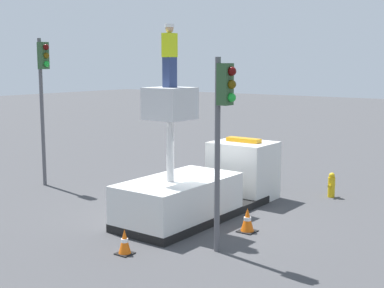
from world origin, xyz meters
The scene contains 8 objects.
ground_plane centered at (0.00, 0.00, 0.00)m, with size 120.00×120.00×0.00m, color #424244.
bucket_truck centered at (0.42, 0.00, 0.88)m, with size 6.49×2.11×4.03m.
worker centered at (-1.24, 0.00, 4.91)m, with size 0.40×0.26×1.75m.
traffic_light_pole centered at (-2.19, -2.41, 3.44)m, with size 0.34×0.57×4.85m.
traffic_light_across centered at (-0.03, 7.14, 3.98)m, with size 0.34×0.57×5.64m.
fire_hydrant centered at (4.81, -2.44, 0.43)m, with size 0.49×0.25×0.88m.
traffic_cone_rear centered at (-3.75, -0.56, 0.30)m, with size 0.39×0.39×0.64m.
traffic_cone_curbside centered at (-0.39, -2.08, 0.33)m, with size 0.48×0.48×0.69m.
Camera 1 is at (-12.95, -9.50, 4.69)m, focal length 50.00 mm.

